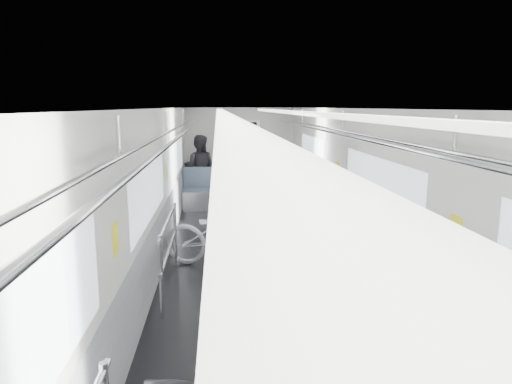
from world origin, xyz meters
TOP-DOWN VIEW (x-y plane):
  - car_shell at (0.00, 1.78)m, footprint 3.02×14.01m
  - bike_left_far at (-0.52, 1.00)m, footprint 2.01×1.15m
  - bike_right_near at (0.58, -2.80)m, footprint 1.65×0.58m
  - bike_right_mid at (0.76, 1.24)m, footprint 1.85×0.93m
  - bike_right_far at (0.72, 1.84)m, footprint 1.55×0.86m
  - bike_aisle at (0.27, 2.40)m, footprint 1.01×1.67m
  - person_standing at (-0.06, 2.50)m, footprint 0.76×0.54m
  - person_seated at (-1.09, 6.06)m, footprint 0.93×0.78m

SIDE VIEW (x-z plane):
  - bike_aisle at x=0.27m, z-range 0.00..0.83m
  - bike_right_far at x=0.72m, z-range 0.00..0.90m
  - bike_right_mid at x=0.76m, z-range 0.00..0.93m
  - bike_right_near at x=0.58m, z-range 0.00..0.97m
  - bike_left_far at x=-0.52m, z-range 0.00..1.00m
  - person_seated at x=-1.09m, z-range 0.00..1.72m
  - person_standing at x=-0.06m, z-range 0.00..1.96m
  - car_shell at x=0.00m, z-range -0.08..2.33m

